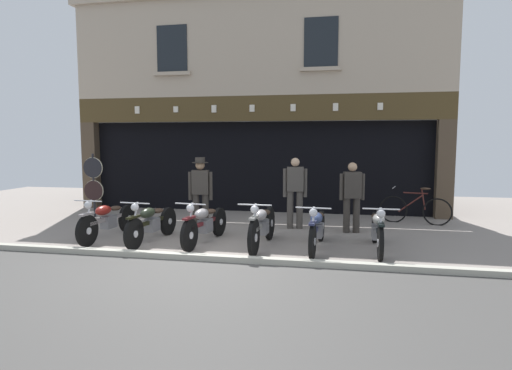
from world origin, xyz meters
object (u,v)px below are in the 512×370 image
object	(u,v)px
salesman_right	(352,194)
advert_board_far	(348,151)
motorcycle_far_left	(108,219)
shopkeeper_center	(295,190)
motorcycle_left	(151,222)
motorcycle_right	(378,229)
tyre_sign_pole	(93,180)
motorcycle_center	(262,225)
leaning_bicycle	(415,209)
motorcycle_center_right	(317,228)
salesman_left	(200,189)
motorcycle_center_left	(205,223)
advert_board_near	(310,148)

from	to	relation	value
salesman_right	advert_board_far	xyz separation A→B (m)	(-0.07, 2.53, 0.89)
motorcycle_far_left	shopkeeper_center	xyz separation A→B (m)	(3.73, 1.83, 0.50)
motorcycle_left	motorcycle_right	size ratio (longest dim) A/B	0.98
tyre_sign_pole	advert_board_far	world-z (taller)	advert_board_far
shopkeeper_center	motorcycle_left	bearing A→B (deg)	26.50
salesman_right	tyre_sign_pole	world-z (taller)	tyre_sign_pole
salesman_right	motorcycle_left	bearing A→B (deg)	11.59
motorcycle_center	tyre_sign_pole	size ratio (longest dim) A/B	1.22
tyre_sign_pole	leaning_bicycle	size ratio (longest dim) A/B	1.02
motorcycle_center_right	salesman_left	xyz separation A→B (m)	(-2.75, 1.36, 0.52)
motorcycle_far_left	motorcycle_center_left	xyz separation A→B (m)	(2.11, 0.01, -0.00)
motorcycle_far_left	motorcycle_center_left	distance (m)	2.11
motorcycle_center	leaning_bicycle	size ratio (longest dim) A/B	1.25
motorcycle_left	salesman_left	world-z (taller)	salesman_left
motorcycle_center_right	advert_board_near	xyz separation A→B (m)	(-0.43, 4.18, 1.43)
motorcycle_center	shopkeeper_center	bearing A→B (deg)	-100.34
motorcycle_center_left	salesman_left	distance (m)	1.50
motorcycle_center_left	tyre_sign_pole	distance (m)	4.54
motorcycle_center	advert_board_near	size ratio (longest dim) A/B	1.91
motorcycle_far_left	motorcycle_center	world-z (taller)	motorcycle_center
advert_board_far	motorcycle_far_left	bearing A→B (deg)	-140.08
motorcycle_far_left	motorcycle_left	xyz separation A→B (m)	(1.02, -0.09, -0.00)
leaning_bicycle	motorcycle_center	bearing A→B (deg)	146.48
motorcycle_center_right	salesman_right	size ratio (longest dim) A/B	1.31
salesman_left	advert_board_near	xyz separation A→B (m)	(2.32, 2.82, 0.91)
motorcycle_far_left	salesman_left	world-z (taller)	salesman_left
motorcycle_center	motorcycle_left	bearing A→B (deg)	2.67
advert_board_far	salesman_right	bearing A→B (deg)	-88.49
motorcycle_far_left	motorcycle_right	distance (m)	5.46
motorcycle_left	motorcycle_center_right	distance (m)	3.33
salesman_right	leaning_bicycle	xyz separation A→B (m)	(1.58, 1.37, -0.50)
tyre_sign_pole	advert_board_near	distance (m)	6.01
motorcycle_far_left	tyre_sign_pole	xyz separation A→B (m)	(-1.75, 2.34, 0.59)
salesman_right	advert_board_near	distance (m)	2.92
motorcycle_left	salesman_right	size ratio (longest dim) A/B	1.24
advert_board_near	leaning_bicycle	bearing A→B (deg)	-23.24
leaning_bicycle	salesman_left	bearing A→B (deg)	121.98
motorcycle_left	motorcycle_right	bearing A→B (deg)	-172.91
motorcycle_right	shopkeeper_center	distance (m)	2.54
motorcycle_left	motorcycle_center_left	size ratio (longest dim) A/B	0.97
salesman_right	advert_board_near	xyz separation A→B (m)	(-1.11, 2.53, 0.97)
motorcycle_center_left	motorcycle_center_right	xyz separation A→B (m)	(2.23, -0.05, 0.00)
motorcycle_far_left	salesman_right	distance (m)	5.29
motorcycle_center_right	advert_board_near	distance (m)	4.44
salesman_right	advert_board_near	bearing A→B (deg)	-77.89
salesman_left	advert_board_far	size ratio (longest dim) A/B	1.58
motorcycle_center	advert_board_near	distance (m)	4.50
motorcycle_center_left	salesman_right	distance (m)	3.36
tyre_sign_pole	advert_board_near	world-z (taller)	advert_board_near
motorcycle_center_right	motorcycle_right	bearing A→B (deg)	-172.64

